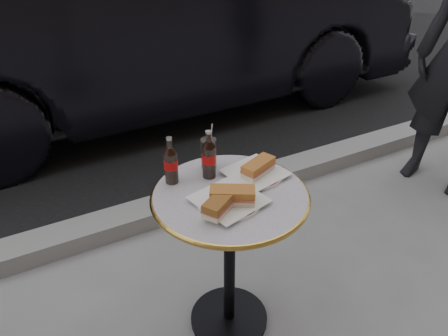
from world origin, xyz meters
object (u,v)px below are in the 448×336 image
cola_glass (209,154)px  bistro_table (229,263)px  cola_bottle_left (171,160)px  plate_left (229,201)px  parked_car (154,22)px  plate_right (255,174)px  cola_bottle_right (209,154)px

cola_glass → bistro_table: bearing=-93.8°
cola_bottle_left → plate_left: bearing=-60.4°
bistro_table → cola_glass: 0.48m
plate_left → bistro_table: bearing=56.4°
cola_bottle_left → cola_glass: bearing=9.3°
cola_glass → parked_car: (0.63, 2.33, -0.00)m
plate_left → plate_right: (0.19, 0.12, -0.00)m
bistro_table → cola_bottle_right: size_ratio=3.52×
plate_left → plate_right: bearing=31.6°
plate_left → plate_right: size_ratio=1.07×
plate_right → parked_car: size_ratio=0.05×
bistro_table → cola_glass: bearing=86.2°
cola_bottle_left → cola_bottle_right: 0.15m
bistro_table → cola_glass: cola_glass is taller
plate_right → cola_glass: (-0.14, 0.15, 0.06)m
bistro_table → cola_bottle_right: cola_bottle_right is taller
cola_glass → parked_car: 2.42m
bistro_table → plate_right: (0.15, 0.06, 0.37)m
bistro_table → plate_left: bearing=-123.6°
plate_left → cola_bottle_left: cola_bottle_left is taller
plate_right → cola_glass: cola_glass is taller
plate_left → cola_bottle_right: cola_bottle_right is taller
plate_right → cola_glass: 0.21m
bistro_table → cola_bottle_left: 0.53m
cola_bottle_right → cola_glass: (0.03, 0.06, -0.04)m
cola_bottle_right → parked_car: (0.66, 2.40, -0.04)m
plate_left → parked_car: parked_car is taller
cola_bottle_right → parked_car: parked_car is taller
cola_bottle_right → cola_glass: bearing=64.5°
parked_car → bistro_table: bearing=165.3°
plate_left → cola_bottle_right: size_ratio=1.18×
plate_left → cola_bottle_left: (-0.13, 0.23, 0.09)m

